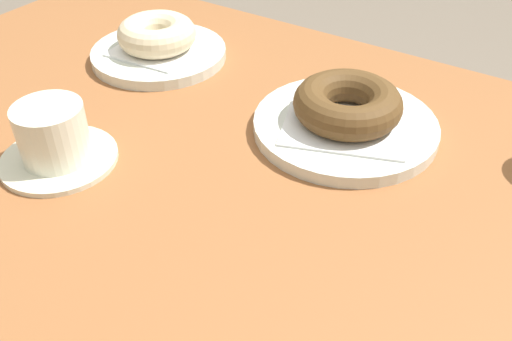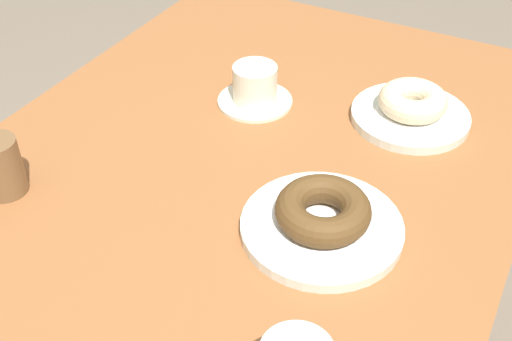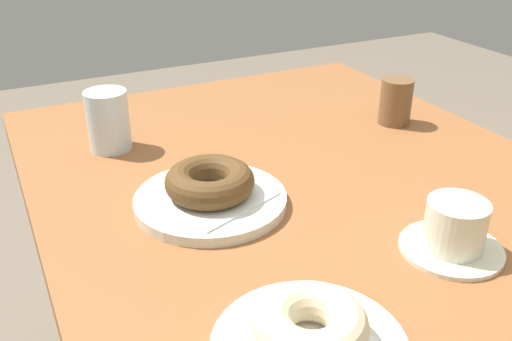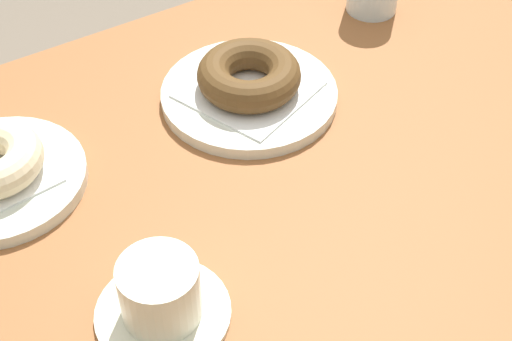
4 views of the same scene
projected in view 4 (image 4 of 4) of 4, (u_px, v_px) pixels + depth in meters
table at (282, 251)px, 0.86m from camera, size 1.15×0.79×0.71m
plate_chocolate_ring at (249, 95)px, 0.92m from camera, size 0.21×0.21×0.02m
napkin_chocolate_ring at (249, 89)px, 0.91m from camera, size 0.18×0.18×0.00m
donut_chocolate_ring at (249, 75)px, 0.90m from camera, size 0.12×0.12×0.04m
coffee_cup at (160, 295)px, 0.68m from camera, size 0.13×0.13×0.07m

